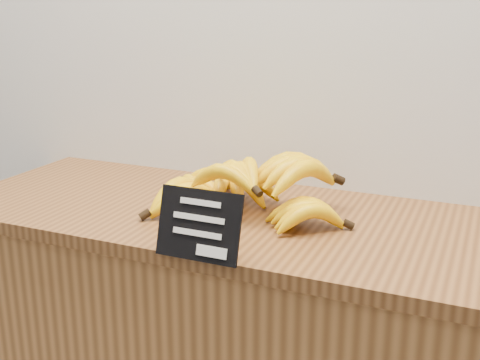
# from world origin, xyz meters

# --- Properties ---
(counter_top) EXTENTS (1.41, 0.54, 0.03)m
(counter_top) POSITION_xyz_m (-0.19, 2.75, 0.92)
(counter_top) COLOR brown
(counter_top) RESTS_ON counter
(chalkboard_sign) EXTENTS (0.16, 0.04, 0.13)m
(chalkboard_sign) POSITION_xyz_m (-0.18, 2.48, 0.99)
(chalkboard_sign) COLOR black
(chalkboard_sign) RESTS_ON counter_top
(banana_pile) EXTENTS (0.48, 0.33, 0.12)m
(banana_pile) POSITION_xyz_m (-0.20, 2.76, 0.98)
(banana_pile) COLOR yellow
(banana_pile) RESTS_ON counter_top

